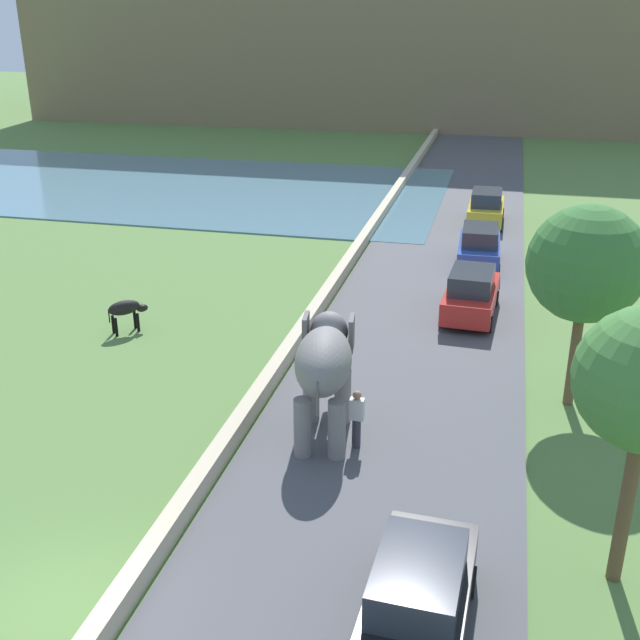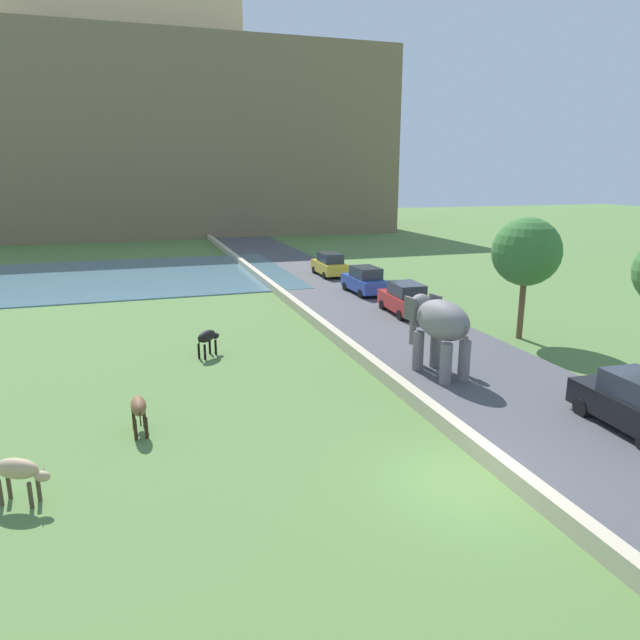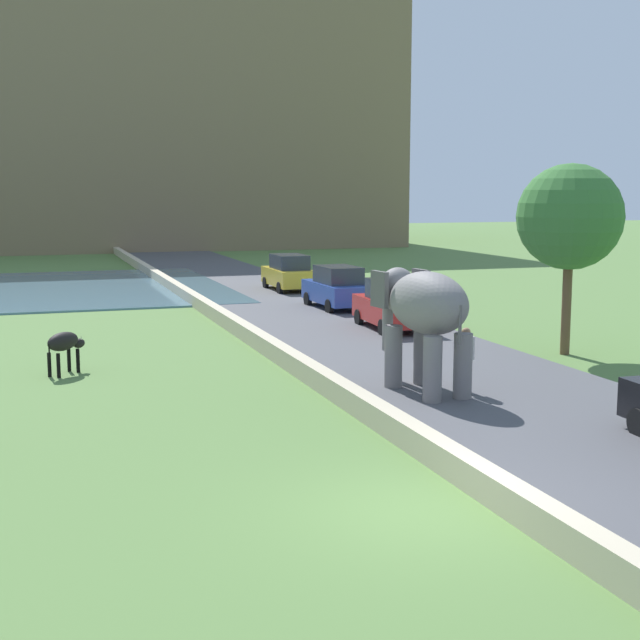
# 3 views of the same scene
# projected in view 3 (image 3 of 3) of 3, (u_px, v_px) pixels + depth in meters

# --- Properties ---
(ground_plane) EXTENTS (220.00, 220.00, 0.00)m
(ground_plane) POSITION_uv_depth(u_px,v_px,m) (423.00, 511.00, 13.64)
(ground_plane) COLOR #567A3D
(road_surface) EXTENTS (7.00, 120.00, 0.06)m
(road_surface) POSITION_uv_depth(u_px,v_px,m) (319.00, 318.00, 33.96)
(road_surface) COLOR #4C4C51
(road_surface) RESTS_ON ground
(barrier_wall) EXTENTS (0.40, 110.00, 0.52)m
(barrier_wall) POSITION_uv_depth(u_px,v_px,m) (234.00, 324.00, 30.86)
(barrier_wall) COLOR beige
(barrier_wall) RESTS_ON ground
(hill_distant) EXTENTS (64.00, 28.00, 23.18)m
(hill_distant) POSITION_uv_depth(u_px,v_px,m) (12.00, 113.00, 77.91)
(hill_distant) COLOR #7F6B4C
(hill_distant) RESTS_ON ground
(elephant) EXTENTS (1.74, 3.55, 2.99)m
(elephant) POSITION_uv_depth(u_px,v_px,m) (423.00, 310.00, 21.28)
(elephant) COLOR slate
(elephant) RESTS_ON ground
(person_beside_elephant) EXTENTS (0.36, 0.22, 1.63)m
(person_beside_elephant) POSITION_uv_depth(u_px,v_px,m) (465.00, 359.00, 21.31)
(person_beside_elephant) COLOR #33333D
(person_beside_elephant) RESTS_ON ground
(car_blue) EXTENTS (1.88, 4.04, 1.80)m
(car_blue) POSITION_uv_depth(u_px,v_px,m) (337.00, 288.00, 36.57)
(car_blue) COLOR #2D4CA8
(car_blue) RESTS_ON ground
(car_red) EXTENTS (1.95, 4.08, 1.80)m
(car_red) POSITION_uv_depth(u_px,v_px,m) (393.00, 305.00, 31.07)
(car_red) COLOR red
(car_red) RESTS_ON ground
(car_yellow) EXTENTS (1.80, 4.00, 1.80)m
(car_yellow) POSITION_uv_depth(u_px,v_px,m) (289.00, 273.00, 43.13)
(car_yellow) COLOR gold
(car_yellow) RESTS_ON ground
(cow_black) EXTENTS (1.20, 1.24, 1.15)m
(cow_black) POSITION_uv_depth(u_px,v_px,m) (64.00, 344.00, 23.64)
(cow_black) COLOR black
(cow_black) RESTS_ON ground
(tree_mid) EXTENTS (3.13, 3.13, 5.68)m
(tree_mid) POSITION_uv_depth(u_px,v_px,m) (570.00, 217.00, 26.04)
(tree_mid) COLOR brown
(tree_mid) RESTS_ON ground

